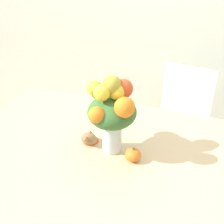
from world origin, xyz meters
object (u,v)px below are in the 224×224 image
Objects in this scene: pumpkin at (133,155)px; dining_chair_near_window at (180,122)px; flower_vase at (112,111)px; turkey_figurine at (90,137)px.

dining_chair_near_window reaches higher than pumpkin.
flower_vase is 5.14× the size of pumpkin.
flower_vase reaches higher than dining_chair_near_window.
dining_chair_near_window is at bearing 81.01° from pumpkin.
dining_chair_near_window is at bearing 71.95° from flower_vase.
turkey_figurine is at bearing 166.75° from pumpkin.
flower_vase is 3.54× the size of turkey_figurine.
flower_vase is 0.25m from pumpkin.
flower_vase reaches higher than pumpkin.
dining_chair_near_window is at bearing 63.78° from turkey_figurine.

